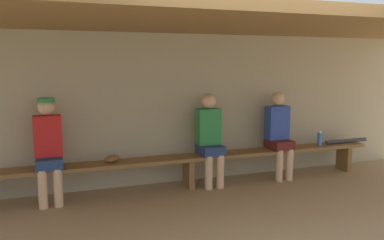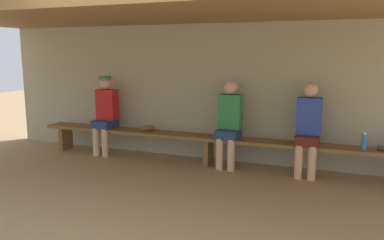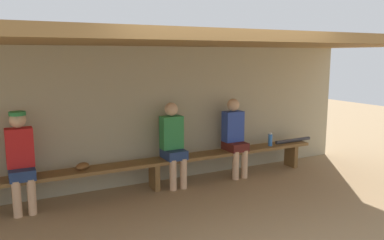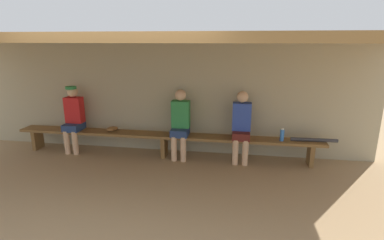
% 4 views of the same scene
% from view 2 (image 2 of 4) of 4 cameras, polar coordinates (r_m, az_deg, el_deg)
% --- Properties ---
extents(ground_plane, '(24.00, 24.00, 0.00)m').
position_cam_2_polar(ground_plane, '(4.74, -3.76, -11.65)').
color(ground_plane, '#9E7F59').
extents(back_wall, '(8.00, 0.20, 2.20)m').
position_cam_2_polar(back_wall, '(6.30, 3.83, 4.10)').
color(back_wall, tan).
rests_on(back_wall, ground).
extents(dugout_roof, '(8.00, 2.80, 0.12)m').
position_cam_2_polar(dugout_roof, '(5.07, -0.59, 15.82)').
color(dugout_roof, olive).
rests_on(dugout_roof, back_wall).
extents(bench, '(6.00, 0.36, 0.46)m').
position_cam_2_polar(bench, '(6.00, 2.46, -3.09)').
color(bench, brown).
rests_on(bench, ground).
extents(player_near_post, '(0.34, 0.42, 1.34)m').
position_cam_2_polar(player_near_post, '(5.84, 5.53, -0.07)').
color(player_near_post, navy).
rests_on(player_near_post, ground).
extents(player_in_white, '(0.34, 0.42, 1.34)m').
position_cam_2_polar(player_in_white, '(6.76, -12.73, 1.26)').
color(player_in_white, navy).
rests_on(player_in_white, ground).
extents(player_rightmost, '(0.34, 0.42, 1.34)m').
position_cam_2_polar(player_rightmost, '(5.64, 16.87, -0.81)').
color(player_rightmost, '#591E19').
rests_on(player_rightmost, ground).
extents(water_bottle_orange, '(0.07, 0.07, 0.23)m').
position_cam_2_polar(water_bottle_orange, '(5.63, 24.22, -2.94)').
color(water_bottle_orange, blue).
rests_on(water_bottle_orange, bench).
extents(baseball_glove_tan, '(0.28, 0.29, 0.09)m').
position_cam_2_polar(baseball_glove_tan, '(6.43, -6.55, -1.19)').
color(baseball_glove_tan, brown).
rests_on(baseball_glove_tan, bench).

